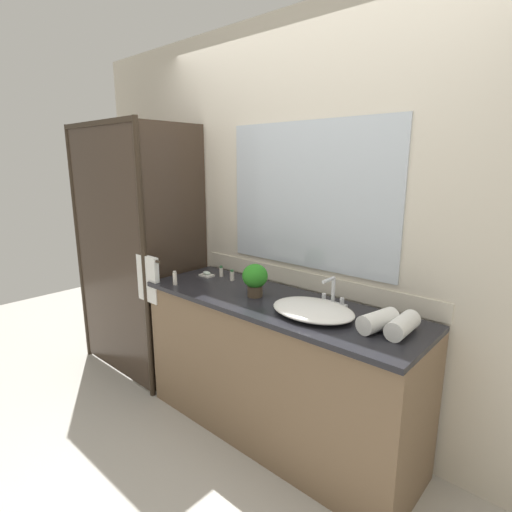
% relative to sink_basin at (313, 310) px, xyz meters
% --- Properties ---
extents(ground_plane, '(8.00, 8.00, 0.00)m').
position_rel_sink_basin_xyz_m(ground_plane, '(-0.30, 0.04, -0.93)').
color(ground_plane, '#B7B2A8').
extents(wall_back_with_mirror, '(4.40, 0.06, 2.60)m').
position_rel_sink_basin_xyz_m(wall_back_with_mirror, '(-0.30, 0.39, 0.37)').
color(wall_back_with_mirror, beige).
rests_on(wall_back_with_mirror, ground_plane).
extents(vanity_cabinet, '(1.80, 0.58, 0.90)m').
position_rel_sink_basin_xyz_m(vanity_cabinet, '(-0.30, 0.05, -0.48)').
color(vanity_cabinet, brown).
rests_on(vanity_cabinet, ground_plane).
extents(shower_enclosure, '(1.20, 0.59, 2.00)m').
position_rel_sink_basin_xyz_m(shower_enclosure, '(-1.57, -0.14, 0.09)').
color(shower_enclosure, '#2D2319').
rests_on(shower_enclosure, ground_plane).
extents(sink_basin, '(0.47, 0.35, 0.06)m').
position_rel_sink_basin_xyz_m(sink_basin, '(0.00, 0.00, 0.00)').
color(sink_basin, white).
rests_on(sink_basin, vanity_cabinet).
extents(faucet, '(0.17, 0.13, 0.17)m').
position_rel_sink_basin_xyz_m(faucet, '(0.00, 0.19, 0.03)').
color(faucet, silver).
rests_on(faucet, vanity_cabinet).
extents(potted_plant, '(0.16, 0.16, 0.20)m').
position_rel_sink_basin_xyz_m(potted_plant, '(-0.44, 0.02, 0.09)').
color(potted_plant, '#473828').
rests_on(potted_plant, vanity_cabinet).
extents(soap_dish, '(0.10, 0.07, 0.04)m').
position_rel_sink_basin_xyz_m(soap_dish, '(-1.00, 0.12, -0.02)').
color(soap_dish, silver).
rests_on(soap_dish, vanity_cabinet).
extents(amenity_bottle_body_wash, '(0.03, 0.03, 0.08)m').
position_rel_sink_basin_xyz_m(amenity_bottle_body_wash, '(-0.92, 0.19, 0.01)').
color(amenity_bottle_body_wash, silver).
rests_on(amenity_bottle_body_wash, vanity_cabinet).
extents(amenity_bottle_shampoo, '(0.03, 0.03, 0.10)m').
position_rel_sink_basin_xyz_m(amenity_bottle_shampoo, '(-1.00, -0.16, 0.02)').
color(amenity_bottle_shampoo, silver).
rests_on(amenity_bottle_shampoo, vanity_cabinet).
extents(amenity_bottle_lotion, '(0.03, 0.03, 0.08)m').
position_rel_sink_basin_xyz_m(amenity_bottle_lotion, '(-0.79, 0.17, 0.01)').
color(amenity_bottle_lotion, silver).
rests_on(amenity_bottle_lotion, vanity_cabinet).
extents(rolled_towel_near_edge, '(0.10, 0.23, 0.09)m').
position_rel_sink_basin_xyz_m(rolled_towel_near_edge, '(0.46, 0.07, 0.02)').
color(rolled_towel_near_edge, white).
rests_on(rolled_towel_near_edge, vanity_cabinet).
extents(rolled_towel_middle, '(0.14, 0.23, 0.10)m').
position_rel_sink_basin_xyz_m(rolled_towel_middle, '(0.35, 0.04, 0.02)').
color(rolled_towel_middle, white).
rests_on(rolled_towel_middle, vanity_cabinet).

